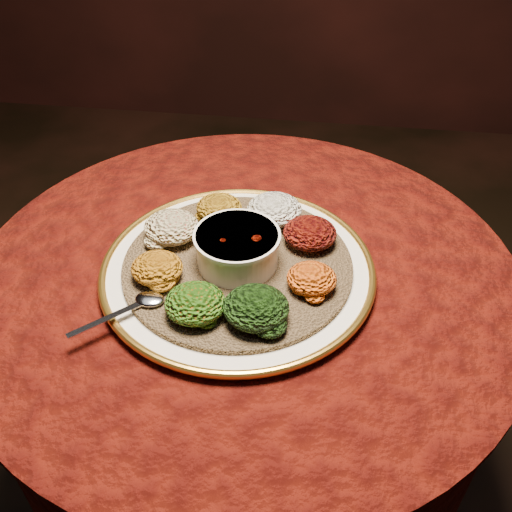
# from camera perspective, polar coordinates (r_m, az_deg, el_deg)

# --- Properties ---
(table) EXTENTS (0.96, 0.96, 0.73)m
(table) POSITION_cam_1_polar(r_m,az_deg,el_deg) (1.13, -0.98, -7.92)
(table) COLOR black
(table) RESTS_ON ground
(platter) EXTENTS (0.60, 0.60, 0.02)m
(platter) POSITION_cam_1_polar(r_m,az_deg,el_deg) (0.98, -1.83, -1.32)
(platter) COLOR white
(platter) RESTS_ON table
(injera) EXTENTS (0.47, 0.47, 0.01)m
(injera) POSITION_cam_1_polar(r_m,az_deg,el_deg) (0.97, -1.84, -0.84)
(injera) COLOR olive
(injera) RESTS_ON platter
(stew_bowl) EXTENTS (0.14, 0.14, 0.06)m
(stew_bowl) POSITION_cam_1_polar(r_m,az_deg,el_deg) (0.94, -1.90, 0.98)
(stew_bowl) COLOR white
(stew_bowl) RESTS_ON injera
(spoon) EXTENTS (0.13, 0.11, 0.01)m
(spoon) POSITION_cam_1_polar(r_m,az_deg,el_deg) (0.91, -11.20, -4.53)
(spoon) COLOR silver
(spoon) RESTS_ON injera
(portion_ayib) EXTENTS (0.10, 0.10, 0.05)m
(portion_ayib) POSITION_cam_1_polar(r_m,az_deg,el_deg) (1.04, 1.85, 4.65)
(portion_ayib) COLOR silver
(portion_ayib) RESTS_ON injera
(portion_kitfo) EXTENTS (0.09, 0.09, 0.05)m
(portion_kitfo) POSITION_cam_1_polar(r_m,az_deg,el_deg) (1.00, 5.40, 2.30)
(portion_kitfo) COLOR black
(portion_kitfo) RESTS_ON injera
(portion_tikil) EXTENTS (0.08, 0.08, 0.04)m
(portion_tikil) POSITION_cam_1_polar(r_m,az_deg,el_deg) (0.91, 5.59, -2.26)
(portion_tikil) COLOR #C06F10
(portion_tikil) RESTS_ON injera
(portion_gomen) EXTENTS (0.10, 0.10, 0.05)m
(portion_gomen) POSITION_cam_1_polar(r_m,az_deg,el_deg) (0.85, 0.00, -5.18)
(portion_gomen) COLOR black
(portion_gomen) RESTS_ON injera
(portion_mixveg) EXTENTS (0.09, 0.09, 0.05)m
(portion_mixveg) POSITION_cam_1_polar(r_m,az_deg,el_deg) (0.87, -6.09, -4.72)
(portion_mixveg) COLOR #B0480B
(portion_mixveg) RESTS_ON injera
(portion_kik) EXTENTS (0.08, 0.08, 0.04)m
(portion_kik) POSITION_cam_1_polar(r_m,az_deg,el_deg) (0.94, -9.87, -1.20)
(portion_kik) COLOR #A7640E
(portion_kik) RESTS_ON injera
(portion_timatim) EXTENTS (0.10, 0.09, 0.05)m
(portion_timatim) POSITION_cam_1_polar(r_m,az_deg,el_deg) (1.01, -8.43, 2.87)
(portion_timatim) COLOR maroon
(portion_timatim) RESTS_ON injera
(portion_shiro) EXTENTS (0.08, 0.08, 0.04)m
(portion_shiro) POSITION_cam_1_polar(r_m,az_deg,el_deg) (1.06, -3.71, 4.84)
(portion_shiro) COLOR #9F7113
(portion_shiro) RESTS_ON injera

